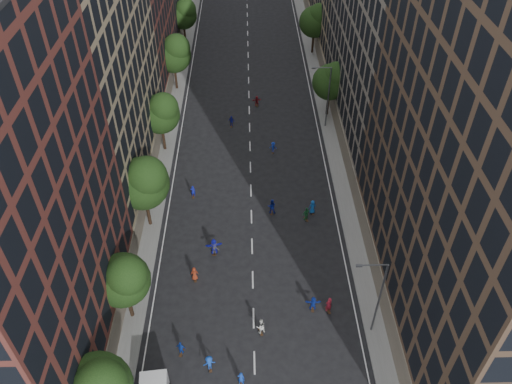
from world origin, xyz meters
TOP-DOWN VIEW (x-y plane):
  - ground at (0.00, 40.00)m, footprint 240.00×240.00m
  - sidewalk_left at (-12.00, 47.50)m, footprint 4.00×105.00m
  - sidewalk_right at (12.00, 47.50)m, footprint 4.00×105.00m
  - bldg_left_b at (-19.00, 35.00)m, footprint 14.00×26.00m
  - bldg_right_b at (19.00, 44.00)m, footprint 14.00×28.00m
  - tree_left_1 at (-11.02, 13.86)m, footprint 4.80×4.80m
  - tree_left_2 at (-10.99, 25.83)m, footprint 5.60×5.60m
  - tree_left_3 at (-11.02, 39.85)m, footprint 5.00×5.00m
  - tree_left_4 at (-11.00, 55.84)m, footprint 5.40×5.40m
  - tree_left_5 at (-11.02, 71.86)m, footprint 4.80×4.80m
  - tree_right_a at (11.38, 47.85)m, footprint 5.00×5.00m
  - tree_right_b at (11.39, 67.85)m, footprint 5.20×5.20m
  - streetlamp_near at (10.37, 12.00)m, footprint 2.64×0.22m
  - streetlamp_far at (10.37, 45.00)m, footprint 2.64×0.22m
  - skater_1 at (-1.13, 7.13)m, footprint 0.64×0.46m
  - skater_3 at (-3.79, 8.56)m, footprint 1.17×0.85m
  - skater_4 at (-6.30, 10.07)m, footprint 0.94×0.58m
  - skater_5 at (5.55, 14.43)m, footprint 1.49×0.51m
  - skater_6 at (-5.72, 18.18)m, footprint 0.84×0.63m
  - skater_7 at (6.97, 14.18)m, footprint 0.78×0.65m
  - skater_8 at (0.62, 12.00)m, footprint 1.00×0.87m
  - skater_9 at (-3.92, 21.59)m, footprint 1.17×0.92m
  - skater_10 at (6.10, 26.39)m, footprint 1.09×0.81m
  - skater_11 at (-3.94, 21.63)m, footprint 1.84×0.87m
  - skater_12 at (6.87, 27.48)m, footprint 0.97×0.77m
  - skater_13 at (-6.78, 30.56)m, footprint 0.56×0.37m
  - skater_14 at (2.29, 27.59)m, footprint 0.99×0.81m
  - skater_15 at (3.00, 39.12)m, footprint 1.06×0.75m
  - skater_16 at (-2.50, 45.31)m, footprint 0.99×0.61m
  - skater_17 at (1.14, 50.72)m, footprint 1.46×0.69m

SIDE VIEW (x-z plane):
  - ground at x=0.00m, z-range 0.00..0.00m
  - sidewalk_left at x=-12.00m, z-range 0.00..0.15m
  - sidewalk_right at x=12.00m, z-range 0.00..0.15m
  - skater_4 at x=-6.30m, z-range 0.00..1.49m
  - skater_15 at x=3.00m, z-range 0.00..1.49m
  - skater_17 at x=1.14m, z-range 0.00..1.51m
  - skater_13 at x=-6.78m, z-range 0.00..1.54m
  - skater_6 at x=-5.72m, z-range 0.00..1.57m
  - skater_16 at x=-2.50m, z-range 0.00..1.58m
  - skater_5 at x=5.55m, z-range 0.00..1.60m
  - skater_9 at x=-3.92m, z-range 0.00..1.60m
  - skater_3 at x=-3.79m, z-range 0.00..1.62m
  - skater_1 at x=-1.13m, z-range 0.00..1.63m
  - skater_10 at x=6.10m, z-range 0.00..1.73m
  - skater_8 at x=0.62m, z-range 0.00..1.73m
  - skater_12 at x=6.87m, z-range 0.00..1.75m
  - skater_7 at x=6.97m, z-range 0.00..1.81m
  - skater_14 at x=2.29m, z-range 0.00..1.88m
  - skater_11 at x=-3.94m, z-range 0.00..1.90m
  - streetlamp_near at x=10.37m, z-range 0.64..9.70m
  - streetlamp_far at x=10.37m, z-range 0.64..9.70m
  - tree_left_1 at x=-11.02m, z-range 1.45..9.66m
  - tree_right_a at x=11.38m, z-range 1.43..9.83m
  - tree_left_5 at x=-11.02m, z-range 1.51..9.84m
  - tree_left_3 at x=-11.02m, z-range 1.53..10.11m
  - tree_right_b at x=11.39m, z-range 1.54..10.37m
  - tree_left_4 at x=-11.00m, z-range 1.56..10.63m
  - tree_left_2 at x=-10.99m, z-range 1.63..11.08m
  - bldg_right_b at x=19.00m, z-range 0.00..33.00m
  - bldg_left_b at x=-19.00m, z-range 0.00..34.00m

